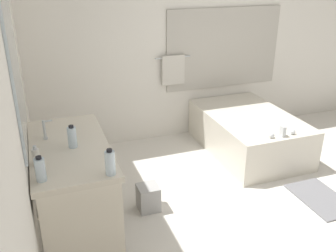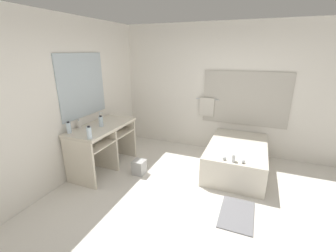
% 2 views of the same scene
% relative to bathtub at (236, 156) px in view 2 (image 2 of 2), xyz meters
% --- Properties ---
extents(ground_plane, '(16.00, 16.00, 0.00)m').
position_rel_bathtub_xyz_m(ground_plane, '(-0.47, -1.39, -0.28)').
color(ground_plane, silver).
rests_on(ground_plane, ground).
extents(wall_back_with_blinds, '(7.40, 0.13, 2.70)m').
position_rel_bathtub_xyz_m(wall_back_with_blinds, '(-0.45, 0.84, 1.06)').
color(wall_back_with_blinds, white).
rests_on(wall_back_with_blinds, ground_plane).
extents(wall_left_with_mirror, '(0.08, 7.40, 2.70)m').
position_rel_bathtub_xyz_m(wall_left_with_mirror, '(-2.70, -1.38, 1.07)').
color(wall_left_with_mirror, white).
rests_on(wall_left_with_mirror, ground_plane).
extents(vanity_counter, '(0.66, 1.33, 0.86)m').
position_rel_bathtub_xyz_m(vanity_counter, '(-2.33, -0.84, 0.34)').
color(vanity_counter, beige).
rests_on(vanity_counter, ground_plane).
extents(sink_faucet, '(0.09, 0.04, 0.18)m').
position_rel_bathtub_xyz_m(sink_faucet, '(-2.51, -0.66, 0.67)').
color(sink_faucet, silver).
rests_on(sink_faucet, vanity_counter).
extents(bathtub, '(1.02, 1.59, 0.63)m').
position_rel_bathtub_xyz_m(bathtub, '(0.00, 0.00, 0.00)').
color(bathtub, silver).
rests_on(bathtub, ground_plane).
extents(water_bottle_1, '(0.07, 0.07, 0.21)m').
position_rel_bathtub_xyz_m(water_bottle_1, '(-2.09, -1.45, 0.68)').
color(water_bottle_1, silver).
rests_on(water_bottle_1, vanity_counter).
extents(water_bottle_2, '(0.07, 0.07, 0.20)m').
position_rel_bathtub_xyz_m(water_bottle_2, '(-2.58, -1.37, 0.67)').
color(water_bottle_2, silver).
rests_on(water_bottle_2, vanity_counter).
extents(water_bottle_3, '(0.07, 0.07, 0.20)m').
position_rel_bathtub_xyz_m(water_bottle_3, '(-2.30, -0.90, 0.68)').
color(water_bottle_3, silver).
rests_on(water_bottle_3, vanity_counter).
extents(soap_dispenser, '(0.06, 0.06, 0.16)m').
position_rel_bathtub_xyz_m(soap_dispenser, '(-2.60, -1.11, 0.65)').
color(soap_dispenser, white).
rests_on(soap_dispenser, vanity_counter).
extents(waste_bin, '(0.21, 0.21, 0.27)m').
position_rel_bathtub_xyz_m(waste_bin, '(-1.62, -0.81, -0.15)').
color(waste_bin, '#B2B2B2').
rests_on(waste_bin, ground_plane).
extents(bath_mat, '(0.45, 0.70, 0.02)m').
position_rel_bathtub_xyz_m(bath_mat, '(0.15, -1.27, -0.27)').
color(bath_mat, slate).
rests_on(bath_mat, ground_plane).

